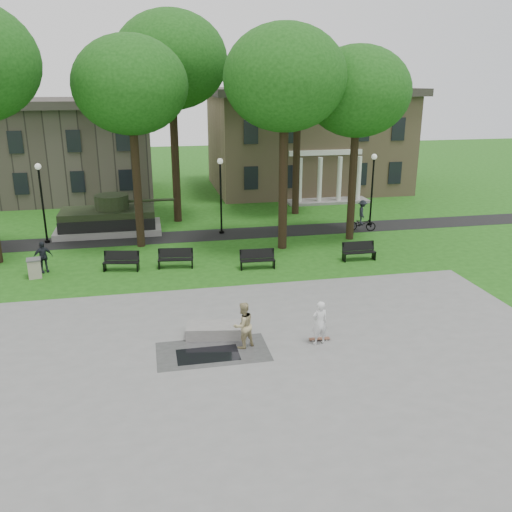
# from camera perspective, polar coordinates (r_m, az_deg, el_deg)

# --- Properties ---
(ground) EXTENTS (120.00, 120.00, 0.00)m
(ground) POSITION_cam_1_polar(r_m,az_deg,el_deg) (22.89, -0.53, -5.85)
(ground) COLOR #1C4D12
(ground) RESTS_ON ground
(plaza) EXTENTS (22.00, 16.00, 0.02)m
(plaza) POSITION_cam_1_polar(r_m,az_deg,el_deg) (18.54, 2.50, -11.99)
(plaza) COLOR gray
(plaza) RESTS_ON ground
(footpath) EXTENTS (44.00, 2.60, 0.01)m
(footpath) POSITION_cam_1_polar(r_m,az_deg,el_deg) (34.07, -4.40, 2.24)
(footpath) COLOR black
(footpath) RESTS_ON ground
(building_right) EXTENTS (17.00, 12.00, 8.60)m
(building_right) POSITION_cam_1_polar(r_m,az_deg,el_deg) (48.84, 5.27, 12.23)
(building_right) COLOR #9E8460
(building_right) RESTS_ON ground
(building_left) EXTENTS (15.00, 10.00, 7.20)m
(building_left) POSITION_cam_1_polar(r_m,az_deg,el_deg) (47.90, -20.22, 10.20)
(building_left) COLOR #4C443D
(building_left) RESTS_ON ground
(tree_1) EXTENTS (6.20, 6.20, 11.63)m
(tree_1) POSITION_cam_1_polar(r_m,az_deg,el_deg) (31.04, -13.09, 17.04)
(tree_1) COLOR black
(tree_1) RESTS_ON ground
(tree_2) EXTENTS (6.60, 6.60, 12.16)m
(tree_2) POSITION_cam_1_polar(r_m,az_deg,el_deg) (29.98, 3.05, 18.13)
(tree_2) COLOR black
(tree_2) RESTS_ON ground
(tree_3) EXTENTS (6.00, 6.00, 11.19)m
(tree_3) POSITION_cam_1_polar(r_m,az_deg,el_deg) (32.34, 10.64, 16.59)
(tree_3) COLOR black
(tree_3) RESTS_ON ground
(tree_4) EXTENTS (7.20, 7.20, 13.50)m
(tree_4) POSITION_cam_1_polar(r_m,az_deg,el_deg) (36.60, -8.97, 19.63)
(tree_4) COLOR black
(tree_4) RESTS_ON ground
(tree_5) EXTENTS (6.40, 6.40, 12.44)m
(tree_5) POSITION_cam_1_polar(r_m,az_deg,el_deg) (38.49, 4.49, 18.62)
(tree_5) COLOR black
(tree_5) RESTS_ON ground
(lamp_left) EXTENTS (0.36, 0.36, 4.73)m
(lamp_left) POSITION_cam_1_polar(r_m,az_deg,el_deg) (34.01, -21.63, 5.82)
(lamp_left) COLOR black
(lamp_left) RESTS_ON ground
(lamp_mid) EXTENTS (0.36, 0.36, 4.73)m
(lamp_mid) POSITION_cam_1_polar(r_m,az_deg,el_deg) (33.77, -3.73, 6.98)
(lamp_mid) COLOR black
(lamp_mid) RESTS_ON ground
(lamp_right) EXTENTS (0.36, 0.36, 4.73)m
(lamp_right) POSITION_cam_1_polar(r_m,az_deg,el_deg) (36.47, 12.15, 7.45)
(lamp_right) COLOR black
(lamp_right) RESTS_ON ground
(tank_monument) EXTENTS (7.45, 3.40, 2.40)m
(tank_monument) POSITION_cam_1_polar(r_m,az_deg,el_deg) (35.64, -15.22, 3.78)
(tank_monument) COLOR gray
(tank_monument) RESTS_ON ground
(puddle) EXTENTS (2.20, 1.20, 0.00)m
(puddle) POSITION_cam_1_polar(r_m,az_deg,el_deg) (19.54, -5.08, -10.32)
(puddle) COLOR black
(puddle) RESTS_ON plaza
(concrete_block) EXTENTS (2.33, 1.35, 0.45)m
(concrete_block) POSITION_cam_1_polar(r_m,az_deg,el_deg) (20.76, -4.26, -7.79)
(concrete_block) COLOR gray
(concrete_block) RESTS_ON plaza
(skateboard) EXTENTS (0.79, 0.25, 0.07)m
(skateboard) POSITION_cam_1_polar(r_m,az_deg,el_deg) (20.59, 6.69, -8.70)
(skateboard) COLOR brown
(skateboard) RESTS_ON plaza
(skateboarder) EXTENTS (0.66, 0.48, 1.68)m
(skateboarder) POSITION_cam_1_polar(r_m,az_deg,el_deg) (19.99, 6.71, -6.99)
(skateboarder) COLOR silver
(skateboarder) RESTS_ON plaza
(friend_watching) EXTENTS (1.04, 0.96, 1.73)m
(friend_watching) POSITION_cam_1_polar(r_m,az_deg,el_deg) (19.63, -1.37, -7.29)
(friend_watching) COLOR tan
(friend_watching) RESTS_ON plaza
(pedestrian_walker) EXTENTS (1.03, 0.74, 1.62)m
(pedestrian_walker) POSITION_cam_1_polar(r_m,az_deg,el_deg) (29.20, -21.52, -0.09)
(pedestrian_walker) COLOR #20232A
(pedestrian_walker) RESTS_ON ground
(cyclist) EXTENTS (1.88, 1.13, 2.00)m
(cyclist) POSITION_cam_1_polar(r_m,az_deg,el_deg) (35.37, 11.09, 3.91)
(cyclist) COLOR black
(cyclist) RESTS_ON ground
(park_bench_0) EXTENTS (1.85, 0.87, 1.00)m
(park_bench_0) POSITION_cam_1_polar(r_m,az_deg,el_deg) (28.37, -14.02, -0.46)
(park_bench_0) COLOR black
(park_bench_0) RESTS_ON ground
(park_bench_1) EXTENTS (1.84, 0.76, 1.00)m
(park_bench_1) POSITION_cam_1_polar(r_m,az_deg,el_deg) (28.26, -8.48, -0.18)
(park_bench_1) COLOR black
(park_bench_1) RESTS_ON ground
(park_bench_2) EXTENTS (1.82, 0.62, 1.00)m
(park_bench_2) POSITION_cam_1_polar(r_m,az_deg,el_deg) (27.83, 0.13, -0.26)
(park_bench_2) COLOR black
(park_bench_2) RESTS_ON ground
(park_bench_3) EXTENTS (1.80, 0.54, 1.00)m
(park_bench_3) POSITION_cam_1_polar(r_m,az_deg,el_deg) (29.63, 10.75, 0.57)
(park_bench_3) COLOR black
(park_bench_3) RESTS_ON ground
(trash_bin) EXTENTS (0.76, 0.76, 0.96)m
(trash_bin) POSITION_cam_1_polar(r_m,az_deg,el_deg) (28.68, -22.29, -1.18)
(trash_bin) COLOR #AC9D8D
(trash_bin) RESTS_ON ground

